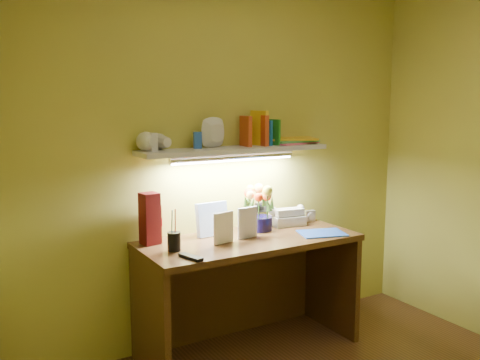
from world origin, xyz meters
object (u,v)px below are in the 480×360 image
Objects in this scene: flower_bouquet at (259,206)px; desk_clock at (309,216)px; whisky_bottle at (154,218)px; desk at (249,295)px; telephone at (287,215)px.

desk_clock is at bearing 4.23° from flower_bouquet.
whisky_bottle is at bearing -173.23° from desk_clock.
whisky_bottle is (-1.17, 0.04, 0.11)m from desk_clock.
desk_clock is 0.26× the size of whisky_bottle.
whisky_bottle is (-0.55, 0.23, 0.52)m from desk.
telephone is 0.21m from desk_clock.
flower_bouquet is 0.47m from desk_clock.
desk is 4.33× the size of flower_bouquet.
desk is 0.63m from telephone.
desk is 18.09× the size of desk_clock.
desk_clock is (0.21, 0.01, -0.03)m from telephone.
desk is at bearing -137.37° from flower_bouquet.
flower_bouquet reaches higher than desk.
desk_clock is at bearing 16.76° from desk.
telephone is 0.77× the size of whisky_bottle.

